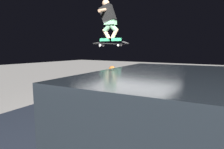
# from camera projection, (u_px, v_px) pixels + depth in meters

# --- Properties ---
(ground_plane) EXTENTS (40.00, 40.00, 0.00)m
(ground_plane) POSITION_uv_depth(u_px,v_px,m) (130.00, 109.00, 5.46)
(ground_plane) COLOR slate
(ledge_box_main) EXTENTS (1.97, 0.86, 0.45)m
(ledge_box_main) POSITION_uv_depth(u_px,v_px,m) (127.00, 103.00, 5.28)
(ledge_box_main) COLOR #28282D
(ledge_box_main) RESTS_ON ground
(person_sitting_on_ledge) EXTENTS (0.60, 0.77, 1.29)m
(person_sitting_on_ledge) POSITION_uv_depth(u_px,v_px,m) (110.00, 87.00, 5.08)
(person_sitting_on_ledge) COLOR #2D3856
(person_sitting_on_ledge) RESTS_ON ground
(skateboard) EXTENTS (1.04, 0.31, 0.13)m
(skateboard) POSITION_uv_depth(u_px,v_px,m) (110.00, 44.00, 5.15)
(skateboard) COLOR black
(skater_airborne) EXTENTS (0.63, 0.89, 1.12)m
(skater_airborne) POSITION_uv_depth(u_px,v_px,m) (109.00, 18.00, 5.09)
(skater_airborne) COLOR #2D9E66
(kicker_ramp) EXTENTS (1.12, 1.05, 0.39)m
(kicker_ramp) POSITION_uv_depth(u_px,v_px,m) (69.00, 103.00, 5.83)
(kicker_ramp) COLOR black
(kicker_ramp) RESTS_ON ground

